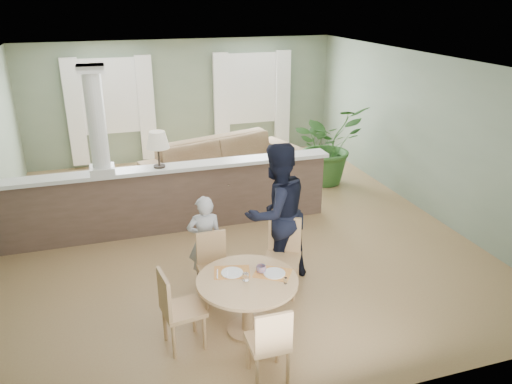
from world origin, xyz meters
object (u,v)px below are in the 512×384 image
object	(u,v)px
houseplant	(327,144)
chair_near	(270,341)
man_person	(276,213)
sofa	(225,164)
chair_far_boy	(214,264)
chair_far_man	(283,252)
dining_table	(248,290)
chair_side	(176,307)
child_person	(205,241)

from	to	relation	value
houseplant	chair_near	bearing A→B (deg)	-120.30
chair_near	man_person	size ratio (longest dim) A/B	0.46
sofa	chair_near	size ratio (longest dim) A/B	3.68
chair_far_boy	chair_far_man	xyz separation A→B (m)	(0.89, -0.08, 0.06)
chair_near	man_person	distance (m)	2.05
man_person	houseplant	bearing A→B (deg)	-142.37
sofa	dining_table	xyz separation A→B (m)	(-0.90, -4.58, 0.08)
dining_table	chair_far_boy	world-z (taller)	chair_far_boy
chair_side	child_person	world-z (taller)	child_person
chair_far_man	chair_near	xyz separation A→B (m)	(-0.71, -1.54, -0.06)
houseplant	chair_far_man	distance (m)	4.17
chair_far_boy	chair_side	xyz separation A→B (m)	(-0.60, -0.82, 0.03)
chair_far_man	chair_side	bearing A→B (deg)	-125.01
chair_far_man	chair_far_boy	bearing A→B (deg)	-156.70
sofa	child_person	size ratio (longest dim) A/B	2.53
sofa	chair_side	bearing A→B (deg)	-127.20
houseplant	man_person	bearing A→B (deg)	-124.94
dining_table	chair_side	xyz separation A→B (m)	(-0.81, -0.04, -0.03)
dining_table	child_person	bearing A→B (deg)	101.84
dining_table	chair_far_man	size ratio (longest dim) A/B	1.16
houseplant	chair_side	distance (m)	5.66
chair_near	man_person	xyz separation A→B (m)	(0.72, 1.86, 0.47)
houseplant	chair_far_man	bearing A→B (deg)	-122.60
chair_far_boy	child_person	xyz separation A→B (m)	(-0.03, 0.35, 0.15)
chair_near	chair_side	world-z (taller)	chair_side
chair_near	child_person	bearing A→B (deg)	-83.18
houseplant	chair_near	size ratio (longest dim) A/B	1.83
chair_far_man	child_person	size ratio (longest dim) A/B	0.78
chair_side	dining_table	bearing A→B (deg)	-95.60
chair_far_man	chair_near	size ratio (longest dim) A/B	1.13
man_person	dining_table	bearing A→B (deg)	38.34
chair_far_man	child_person	distance (m)	1.02
chair_side	chair_near	bearing A→B (deg)	-143.52
houseplant	man_person	world-z (taller)	man_person
chair_far_man	chair_near	bearing A→B (deg)	-86.12
child_person	man_person	size ratio (longest dim) A/B	0.66
houseplant	dining_table	distance (m)	5.13
chair_far_boy	child_person	bearing A→B (deg)	93.37
chair_far_boy	chair_far_man	world-z (taller)	chair_far_man
chair_far_boy	chair_near	distance (m)	1.63
sofa	man_person	size ratio (longest dim) A/B	1.68
houseplant	chair_far_man	size ratio (longest dim) A/B	1.62
sofa	man_person	bearing A→B (deg)	-110.13
sofa	man_person	xyz separation A→B (m)	(-0.20, -3.55, 0.48)
chair_far_man	child_person	bearing A→B (deg)	-176.67
chair_side	man_person	world-z (taller)	man_person
dining_table	chair_far_man	xyz separation A→B (m)	(0.68, 0.71, -0.01)
chair_side	child_person	bearing A→B (deg)	-33.94
sofa	houseplant	world-z (taller)	houseplant
sofa	chair_far_man	distance (m)	3.88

